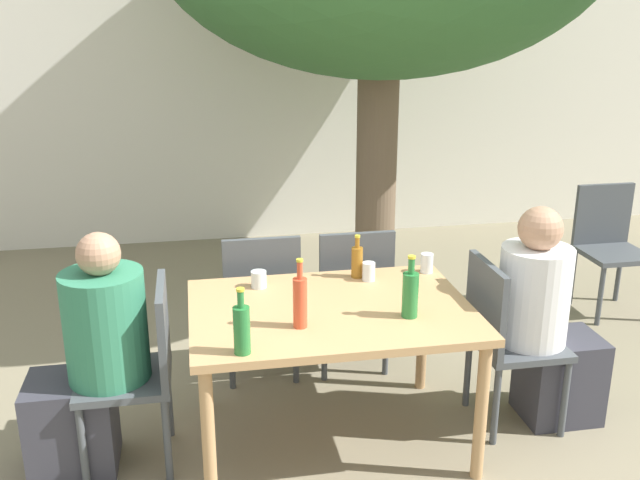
# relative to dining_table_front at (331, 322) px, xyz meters

# --- Properties ---
(ground_plane) EXTENTS (30.00, 30.00, 0.00)m
(ground_plane) POSITION_rel_dining_table_front_xyz_m (0.00, 0.00, -0.67)
(ground_plane) COLOR gray
(cafe_building_wall) EXTENTS (10.00, 0.08, 2.80)m
(cafe_building_wall) POSITION_rel_dining_table_front_xyz_m (0.00, 3.55, 0.73)
(cafe_building_wall) COLOR white
(cafe_building_wall) RESTS_ON ground_plane
(dining_table_front) EXTENTS (1.38, 0.98, 0.75)m
(dining_table_front) POSITION_rel_dining_table_front_xyz_m (0.00, 0.00, 0.00)
(dining_table_front) COLOR tan
(dining_table_front) RESTS_ON ground_plane
(patio_chair_0) EXTENTS (0.44, 0.44, 0.92)m
(patio_chair_0) POSITION_rel_dining_table_front_xyz_m (-0.92, 0.00, -0.14)
(patio_chair_0) COLOR #474C51
(patio_chair_0) RESTS_ON ground_plane
(patio_chair_1) EXTENTS (0.44, 0.44, 0.92)m
(patio_chair_1) POSITION_rel_dining_table_front_xyz_m (0.92, 0.00, -0.14)
(patio_chair_1) COLOR #474C51
(patio_chair_1) RESTS_ON ground_plane
(patio_chair_2) EXTENTS (0.44, 0.44, 0.92)m
(patio_chair_2) POSITION_rel_dining_table_front_xyz_m (-0.28, 0.72, -0.14)
(patio_chair_2) COLOR #474C51
(patio_chair_2) RESTS_ON ground_plane
(patio_chair_3) EXTENTS (0.44, 0.44, 0.92)m
(patio_chair_3) POSITION_rel_dining_table_front_xyz_m (0.28, 0.72, -0.14)
(patio_chair_3) COLOR #474C51
(patio_chair_3) RESTS_ON ground_plane
(patio_chair_4) EXTENTS (0.44, 0.44, 0.92)m
(patio_chair_4) POSITION_rel_dining_table_front_xyz_m (2.33, 1.31, -0.14)
(patio_chair_4) COLOR #474C51
(patio_chair_4) RESTS_ON ground_plane
(person_seated_0) EXTENTS (0.59, 0.38, 1.19)m
(person_seated_0) POSITION_rel_dining_table_front_xyz_m (-1.16, -0.00, -0.13)
(person_seated_0) COLOR #383842
(person_seated_0) RESTS_ON ground_plane
(person_seated_1) EXTENTS (0.58, 0.37, 1.21)m
(person_seated_1) POSITION_rel_dining_table_front_xyz_m (1.16, -0.00, -0.12)
(person_seated_1) COLOR #383842
(person_seated_1) RESTS_ON ground_plane
(soda_bottle_0) EXTENTS (0.07, 0.07, 0.33)m
(soda_bottle_0) POSITION_rel_dining_table_front_xyz_m (-0.18, -0.19, 0.21)
(soda_bottle_0) COLOR #DB4C2D
(soda_bottle_0) RESTS_ON dining_table_front
(green_bottle_1) EXTENTS (0.07, 0.07, 0.30)m
(green_bottle_1) POSITION_rel_dining_table_front_xyz_m (-0.47, -0.41, 0.19)
(green_bottle_1) COLOR #287A38
(green_bottle_1) RESTS_ON dining_table_front
(amber_bottle_2) EXTENTS (0.06, 0.06, 0.24)m
(amber_bottle_2) POSITION_rel_dining_table_front_xyz_m (0.22, 0.38, 0.17)
(amber_bottle_2) COLOR #9E661E
(amber_bottle_2) RESTS_ON dining_table_front
(green_bottle_3) EXTENTS (0.08, 0.08, 0.31)m
(green_bottle_3) POSITION_rel_dining_table_front_xyz_m (0.34, -0.17, 0.20)
(green_bottle_3) COLOR #287A38
(green_bottle_3) RESTS_ON dining_table_front
(drinking_glass_0) EXTENTS (0.08, 0.08, 0.09)m
(drinking_glass_0) POSITION_rel_dining_table_front_xyz_m (-0.32, 0.33, 0.12)
(drinking_glass_0) COLOR silver
(drinking_glass_0) RESTS_ON dining_table_front
(drinking_glass_1) EXTENTS (0.07, 0.07, 0.10)m
(drinking_glass_1) POSITION_rel_dining_table_front_xyz_m (0.27, 0.32, 0.13)
(drinking_glass_1) COLOR white
(drinking_glass_1) RESTS_ON dining_table_front
(drinking_glass_2) EXTENTS (0.07, 0.07, 0.11)m
(drinking_glass_2) POSITION_rel_dining_table_front_xyz_m (0.62, 0.38, 0.13)
(drinking_glass_2) COLOR white
(drinking_glass_2) RESTS_ON dining_table_front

